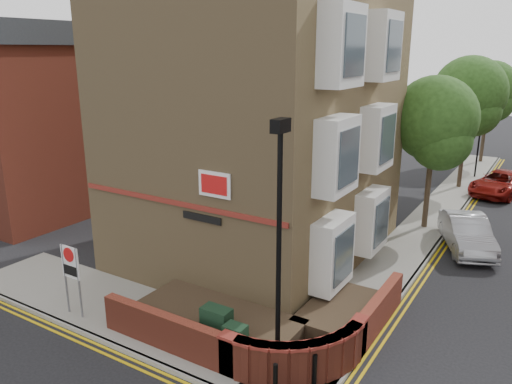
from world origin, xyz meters
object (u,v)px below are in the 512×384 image
object	(u,v)px
lamppost	(279,253)
silver_car_near	(467,233)
utility_cabinet_large	(217,329)
zone_sign	(71,268)

from	to	relation	value
lamppost	silver_car_near	xyz separation A→B (m)	(2.42, 11.24, -2.65)
utility_cabinet_large	zone_sign	distance (m)	4.86
zone_sign	silver_car_near	xyz separation A→B (m)	(9.02, 11.94, -0.95)
utility_cabinet_large	silver_car_near	distance (m)	11.95
zone_sign	silver_car_near	distance (m)	15.00
lamppost	utility_cabinet_large	bearing A→B (deg)	176.99
silver_car_near	zone_sign	bearing A→B (deg)	-150.08
utility_cabinet_large	zone_sign	bearing A→B (deg)	-170.31
zone_sign	silver_car_near	size ratio (longest dim) A/B	0.52
utility_cabinet_large	zone_sign	size ratio (longest dim) A/B	0.55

